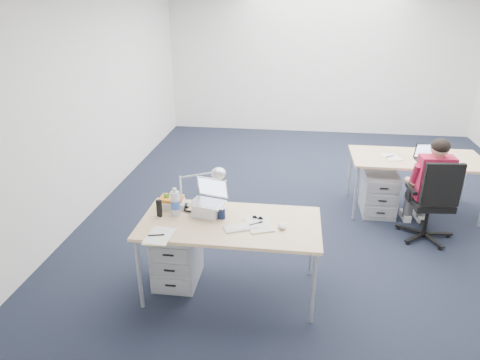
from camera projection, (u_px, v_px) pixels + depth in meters
name	position (u px, v px, depth m)	size (l,w,h in m)	color
floor	(324.00, 206.00, 5.72)	(7.00, 7.00, 0.00)	black
room	(335.00, 76.00, 5.05)	(6.02, 7.02, 2.80)	silver
desk_near	(230.00, 227.00, 3.82)	(1.60, 0.80, 0.73)	tan
desk_far	(417.00, 161.00, 5.35)	(1.60, 0.80, 0.73)	tan
office_chair	(428.00, 217.00, 4.84)	(0.68, 0.68, 0.99)	black
seated_person	(428.00, 185.00, 4.88)	(0.38, 0.66, 1.18)	#A21737
drawer_pedestal_near	(177.00, 256.00, 4.12)	(0.40, 0.50, 0.55)	#B0B3B6
drawer_pedestal_far	(379.00, 193.00, 5.45)	(0.40, 0.50, 0.55)	#B0B3B6
silver_laptop	(207.00, 199.00, 3.86)	(0.30, 0.24, 0.32)	silver
wireless_keyboard	(242.00, 227.00, 3.70)	(0.30, 0.13, 0.02)	white
computer_mouse	(282.00, 226.00, 3.69)	(0.07, 0.11, 0.04)	white
headphones	(192.00, 207.00, 4.02)	(0.22, 0.17, 0.04)	black
can_koozie	(222.00, 213.00, 3.84)	(0.07, 0.07, 0.11)	#141D3E
water_bottle	(175.00, 202.00, 3.88)	(0.08, 0.08, 0.26)	silver
bear_figurine	(167.00, 200.00, 4.05)	(0.08, 0.06, 0.14)	#346D1D
book_stack	(172.00, 202.00, 4.05)	(0.23, 0.17, 0.10)	silver
cordless_phone	(159.00, 208.00, 3.87)	(0.04, 0.03, 0.16)	black
papers_left	(159.00, 236.00, 3.56)	(0.20, 0.29, 0.01)	#DDD180
papers_right	(258.00, 225.00, 3.74)	(0.20, 0.29, 0.01)	#DDD180
sunglasses	(258.00, 218.00, 3.84)	(0.10, 0.05, 0.02)	black
desk_lamp	(195.00, 188.00, 3.92)	(0.40, 0.15, 0.46)	silver
dark_laptop	(430.00, 153.00, 5.16)	(0.29, 0.28, 0.21)	black
far_cup	(426.00, 149.00, 5.49)	(0.06, 0.06, 0.09)	white
far_papers	(391.00, 157.00, 5.33)	(0.19, 0.27, 0.01)	white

